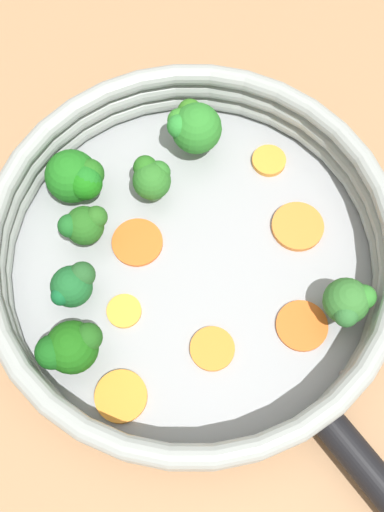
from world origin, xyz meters
TOP-DOWN VIEW (x-y plane):
  - ground_plane at (0.00, 0.00)m, footprint 4.00×4.00m
  - skillet at (0.00, 0.00)m, footprint 0.32×0.32m
  - skillet_rim_wall at (0.00, 0.00)m, footprint 0.34×0.34m
  - skillet_rivet_left at (-0.16, 0.01)m, footprint 0.01×0.01m
  - skillet_rivet_right at (-0.14, -0.06)m, footprint 0.01×0.01m
  - carrot_slice_0 at (-0.09, -0.05)m, footprint 0.06×0.06m
  - carrot_slice_1 at (-0.01, -0.10)m, footprint 0.06×0.06m
  - carrot_slice_2 at (0.04, 0.03)m, footprint 0.06×0.06m
  - carrot_slice_3 at (0.05, -0.11)m, footprint 0.03×0.03m
  - carrot_slice_4 at (-0.07, 0.10)m, footprint 0.05×0.05m
  - carrot_slice_5 at (-0.07, 0.02)m, footprint 0.04×0.04m
  - carrot_slice_6 at (-0.01, 0.07)m, footprint 0.04×0.04m
  - broccoli_floret_0 at (0.02, 0.10)m, footprint 0.03×0.04m
  - broccoli_floret_1 at (0.10, -0.05)m, footprint 0.05×0.05m
  - broccoli_floret_2 at (0.06, 0.07)m, footprint 0.03×0.04m
  - broccoli_floret_3 at (-0.03, 0.12)m, footprint 0.04×0.05m
  - broccoli_floret_4 at (-0.10, -0.09)m, footprint 0.04×0.04m
  - broccoli_floret_5 at (0.11, 0.06)m, footprint 0.05×0.05m
  - broccoli_floret_6 at (0.08, 0.00)m, footprint 0.04×0.04m

SIDE VIEW (x-z plane):
  - ground_plane at x=0.00m, z-range 0.00..0.00m
  - skillet at x=0.00m, z-range 0.00..0.01m
  - carrot_slice_2 at x=0.04m, z-range 0.01..0.01m
  - carrot_slice_6 at x=-0.01m, z-range 0.01..0.01m
  - carrot_slice_0 at x=-0.09m, z-range 0.01..0.01m
  - carrot_slice_5 at x=-0.07m, z-range 0.01..0.01m
  - carrot_slice_3 at x=0.05m, z-range 0.01..0.02m
  - carrot_slice_1 at x=-0.01m, z-range 0.01..0.02m
  - carrot_slice_4 at x=-0.07m, z-range 0.01..0.02m
  - skillet_rivet_left at x=-0.16m, z-range 0.01..0.02m
  - skillet_rivet_right at x=-0.14m, z-range 0.01..0.02m
  - broccoli_floret_0 at x=0.02m, z-range 0.01..0.06m
  - broccoli_floret_6 at x=0.08m, z-range 0.02..0.06m
  - skillet_rim_wall at x=0.00m, z-range 0.01..0.06m
  - broccoli_floret_5 at x=0.11m, z-range 0.01..0.06m
  - broccoli_floret_2 at x=0.06m, z-range 0.02..0.06m
  - broccoli_floret_4 at x=-0.10m, z-range 0.02..0.07m
  - broccoli_floret_3 at x=-0.03m, z-range 0.02..0.07m
  - broccoli_floret_1 at x=0.10m, z-range 0.02..0.07m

